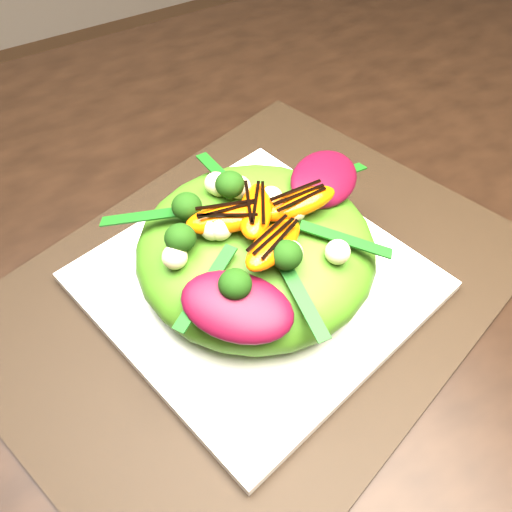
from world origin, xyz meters
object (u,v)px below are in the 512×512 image
dining_table (387,165)px  orange_segment (252,203)px  lettuce_mound (256,249)px  placemat (256,286)px  salad_bowl (256,272)px  plate_base (256,281)px

dining_table → orange_segment: 0.28m
lettuce_mound → dining_table: bearing=20.8°
placemat → salad_bowl: (-0.00, -0.00, 0.02)m
dining_table → orange_segment: size_ratio=23.31×
lettuce_mound → salad_bowl: bearing=0.0°
placemat → dining_table: bearing=20.8°
placemat → orange_segment: bearing=75.4°
dining_table → orange_segment: dining_table is taller
lettuce_mound → orange_segment: (0.00, 0.01, 0.05)m
lettuce_mound → plate_base: bearing=0.0°
placemat → plate_base: size_ratio=1.79×
dining_table → plate_base: bearing=-159.2°
salad_bowl → orange_segment: orange_segment is taller
placemat → lettuce_mound: lettuce_mound is taller
dining_table → plate_base: (-0.25, -0.09, 0.03)m
dining_table → placemat: 0.26m
placemat → plate_base: 0.01m
plate_base → orange_segment: 0.09m
plate_base → lettuce_mound: bearing=0.0°
dining_table → lettuce_mound: dining_table is taller
dining_table → lettuce_mound: 0.27m
placemat → lettuce_mound: bearing=-135.0°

